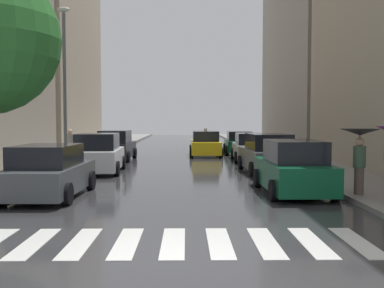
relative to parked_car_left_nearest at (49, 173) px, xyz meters
The scene contains 16 objects.
ground_plane 18.13m from the parked_car_left_nearest, 77.27° to the left, with size 28.00×72.00×0.04m, color #333335.
sidewalk_left 17.86m from the parked_car_left_nearest, 98.08° to the left, with size 3.00×72.00×0.15m, color gray.
sidewalk_right 20.56m from the parked_car_left_nearest, 59.30° to the left, with size 3.00×72.00×0.15m, color gray.
crosswalk_stripes 6.55m from the parked_car_left_nearest, 52.18° to the right, with size 7.65×2.20×0.01m.
building_right_mid 29.11m from the parked_car_left_nearest, 57.15° to the left, with size 6.00×16.90×19.83m, color #9E9384.
parked_car_left_nearest is the anchor object (origin of this frame).
parked_car_left_second 6.25m from the parked_car_left_nearest, 87.41° to the left, with size 2.28×4.07×1.77m.
parked_car_left_third 12.20m from the parked_car_left_nearest, 89.45° to the left, with size 2.10×4.21×1.75m.
parked_car_right_nearest 7.72m from the parked_car_left_nearest, ahead, with size 2.08×4.22×1.73m.
parked_car_right_second 10.02m from the parked_car_left_nearest, 38.01° to the left, with size 2.26×4.64×1.76m.
parked_car_right_third 14.24m from the parked_car_left_nearest, 56.20° to the left, with size 2.10×4.51×1.61m.
parked_car_right_fourth 18.87m from the parked_car_left_nearest, 65.20° to the left, with size 2.11×4.17×1.56m.
taxi_midroad 16.35m from the parked_car_left_nearest, 70.36° to the left, with size 2.08×4.55×1.81m.
pedestrian_foreground 9.47m from the parked_car_left_nearest, ahead, with size 1.17×1.17×1.97m.
pedestrian_near_tree 9.87m from the parked_car_left_nearest, 100.93° to the left, with size 0.36×0.36×1.73m.
lamp_post_left 8.66m from the parked_car_left_nearest, 101.49° to the left, with size 0.60×0.28×7.55m.
Camera 1 is at (0.26, -7.30, 2.41)m, focal length 41.46 mm.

